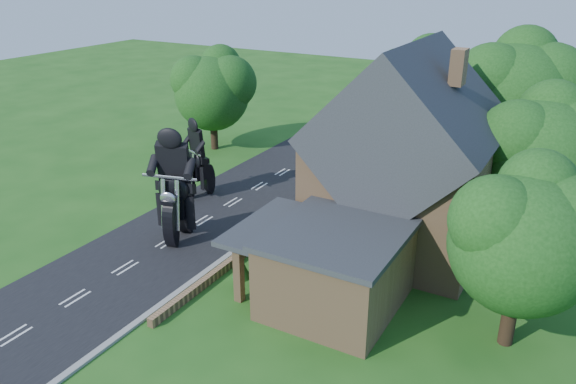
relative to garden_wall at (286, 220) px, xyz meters
The scene contains 19 objects.
ground 6.60m from the garden_wall, 130.70° to the right, with size 120.00×120.00×0.00m, color #1E5016.
road 6.60m from the garden_wall, 130.70° to the right, with size 7.00×80.00×0.02m, color black.
kerb 5.04m from the garden_wall, 97.41° to the right, with size 0.30×80.00×0.12m, color gray.
garden_wall is the anchor object (origin of this frame).
house 7.52m from the garden_wall, ahead, with size 9.54×8.64×10.24m.
annex 8.19m from the garden_wall, 46.16° to the right, with size 7.05×5.94×3.44m.
tree_annex_side 14.45m from the garden_wall, 20.89° to the right, with size 5.64×5.20×7.48m.
tree_house_right 13.80m from the garden_wall, 16.32° to the left, with size 6.51×6.00×8.40m.
tree_behind_house 16.06m from the garden_wall, 48.43° to the left, with size 7.81×7.20×10.08m.
tree_behind_left 13.88m from the garden_wall, 72.34° to the left, with size 6.94×6.40×9.16m.
tree_far_road 15.13m from the garden_wall, 140.77° to the left, with size 6.08×5.60×7.84m.
shrub_a 6.09m from the garden_wall, 80.54° to the right, with size 0.90×0.90×1.10m, color #133E14.
shrub_b 3.66m from the garden_wall, 74.05° to the right, with size 0.90×0.90×1.10m, color #133E14.
shrub_c 1.46m from the garden_wall, 45.00° to the right, with size 0.90×0.90×1.10m, color #133E14.
shrub_d 4.14m from the garden_wall, 75.96° to the left, with size 0.90×0.90×1.10m, color #133E14.
shrub_e 6.59m from the garden_wall, 81.25° to the left, with size 0.90×0.90×1.10m, color #133E14.
shrub_f 9.06m from the garden_wall, 83.66° to the left, with size 0.90×0.90×1.10m, color #133E14.
motorcycle_lead 5.96m from the garden_wall, 131.60° to the right, with size 0.50×1.97×1.83m, color black, non-canonical shape.
motorcycle_follow 6.76m from the garden_wall, behind, with size 0.41×1.61×1.50m, color black, non-canonical shape.
Camera 1 is at (18.23, -19.49, 13.55)m, focal length 35.00 mm.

